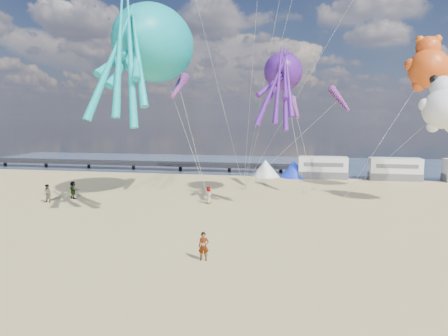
{
  "coord_description": "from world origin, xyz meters",
  "views": [
    {
      "loc": [
        2.92,
        -16.92,
        8.45
      ],
      "look_at": [
        -1.51,
        6.0,
        5.48
      ],
      "focal_mm": 32.0,
      "sensor_mm": 36.0,
      "label": 1
    }
  ],
  "objects_px": {
    "sandbag_e": "(244,188)",
    "windsock_right": "(340,99)",
    "motorhome_0": "(323,167)",
    "kite_teddy_orange": "(429,69)",
    "tent_blue": "(294,169)",
    "windsock_mid": "(295,108)",
    "motorhome_1": "(395,169)",
    "beachgoer_0": "(209,195)",
    "sandbag_b": "(305,193)",
    "tent_white": "(265,168)",
    "beachgoer_1": "(48,194)",
    "sandbag_c": "(346,196)",
    "kite_octopus_purple": "(283,72)",
    "windsock_left": "(179,86)",
    "sandbag_a": "(207,194)",
    "sandbag_d": "(314,190)",
    "kite_panda": "(443,109)",
    "beachgoer_4": "(73,190)",
    "kite_octopus_teal": "(154,44)",
    "standing_person": "(204,246)"
  },
  "relations": [
    {
      "from": "motorhome_1",
      "to": "sandbag_b",
      "type": "distance_m",
      "value": 17.26
    },
    {
      "from": "tent_blue",
      "to": "kite_panda",
      "type": "xyz_separation_m",
      "value": [
        13.67,
        -16.8,
        8.01
      ]
    },
    {
      "from": "motorhome_1",
      "to": "motorhome_0",
      "type": "bearing_deg",
      "value": 180.0
    },
    {
      "from": "windsock_mid",
      "to": "standing_person",
      "type": "bearing_deg",
      "value": -110.62
    },
    {
      "from": "beachgoer_1",
      "to": "sandbag_a",
      "type": "bearing_deg",
      "value": 29.9
    },
    {
      "from": "kite_octopus_teal",
      "to": "kite_octopus_purple",
      "type": "bearing_deg",
      "value": 13.72
    },
    {
      "from": "sandbag_e",
      "to": "windsock_right",
      "type": "bearing_deg",
      "value": -12.46
    },
    {
      "from": "sandbag_b",
      "to": "sandbag_a",
      "type": "bearing_deg",
      "value": -164.65
    },
    {
      "from": "standing_person",
      "to": "sandbag_e",
      "type": "bearing_deg",
      "value": 82.66
    },
    {
      "from": "sandbag_b",
      "to": "tent_white",
      "type": "bearing_deg",
      "value": 113.97
    },
    {
      "from": "beachgoer_0",
      "to": "windsock_right",
      "type": "distance_m",
      "value": 16.95
    },
    {
      "from": "windsock_left",
      "to": "windsock_right",
      "type": "distance_m",
      "value": 16.92
    },
    {
      "from": "sandbag_c",
      "to": "kite_panda",
      "type": "xyz_separation_m",
      "value": [
        7.89,
        -3.5,
        9.1
      ]
    },
    {
      "from": "sandbag_e",
      "to": "windsock_right",
      "type": "distance_m",
      "value": 14.75
    },
    {
      "from": "kite_octopus_purple",
      "to": "windsock_left",
      "type": "xyz_separation_m",
      "value": [
        -10.89,
        -0.4,
        -1.33
      ]
    },
    {
      "from": "beachgoer_0",
      "to": "beachgoer_1",
      "type": "bearing_deg",
      "value": 94.87
    },
    {
      "from": "motorhome_0",
      "to": "kite_octopus_teal",
      "type": "height_order",
      "value": "kite_octopus_teal"
    },
    {
      "from": "tent_blue",
      "to": "kite_teddy_orange",
      "type": "distance_m",
      "value": 21.38
    },
    {
      "from": "beachgoer_1",
      "to": "sandbag_a",
      "type": "relative_size",
      "value": 3.73
    },
    {
      "from": "standing_person",
      "to": "kite_panda",
      "type": "relative_size",
      "value": 0.28
    },
    {
      "from": "motorhome_1",
      "to": "windsock_mid",
      "type": "distance_m",
      "value": 18.71
    },
    {
      "from": "beachgoer_1",
      "to": "sandbag_c",
      "type": "xyz_separation_m",
      "value": [
        29.47,
        8.69,
        -0.82
      ]
    },
    {
      "from": "sandbag_b",
      "to": "beachgoer_0",
      "type": "bearing_deg",
      "value": -143.1
    },
    {
      "from": "beachgoer_1",
      "to": "kite_octopus_teal",
      "type": "relative_size",
      "value": 0.13
    },
    {
      "from": "tent_blue",
      "to": "windsock_right",
      "type": "distance_m",
      "value": 16.77
    },
    {
      "from": "sandbag_a",
      "to": "sandbag_d",
      "type": "xyz_separation_m",
      "value": [
        11.61,
        5.08,
        0.0
      ]
    },
    {
      "from": "tent_white",
      "to": "beachgoer_4",
      "type": "xyz_separation_m",
      "value": [
        -18.36,
        -19.64,
        -0.28
      ]
    },
    {
      "from": "motorhome_0",
      "to": "sandbag_d",
      "type": "distance_m",
      "value": 10.31
    },
    {
      "from": "windsock_mid",
      "to": "windsock_right",
      "type": "height_order",
      "value": "windsock_right"
    },
    {
      "from": "kite_octopus_teal",
      "to": "kite_panda",
      "type": "height_order",
      "value": "kite_octopus_teal"
    },
    {
      "from": "motorhome_0",
      "to": "kite_teddy_orange",
      "type": "distance_m",
      "value": 18.8
    },
    {
      "from": "kite_panda",
      "to": "windsock_right",
      "type": "xyz_separation_m",
      "value": [
        -8.89,
        3.58,
        1.13
      ]
    },
    {
      "from": "sandbag_e",
      "to": "windsock_right",
      "type": "height_order",
      "value": "windsock_right"
    },
    {
      "from": "beachgoer_1",
      "to": "kite_octopus_purple",
      "type": "relative_size",
      "value": 0.18
    },
    {
      "from": "beachgoer_0",
      "to": "windsock_mid",
      "type": "xyz_separation_m",
      "value": [
        7.98,
        9.0,
        8.69
      ]
    },
    {
      "from": "tent_white",
      "to": "windsock_right",
      "type": "distance_m",
      "value": 18.32
    },
    {
      "from": "windsock_left",
      "to": "windsock_mid",
      "type": "xyz_separation_m",
      "value": [
        12.02,
        5.32,
        -2.2
      ]
    },
    {
      "from": "motorhome_1",
      "to": "kite_octopus_purple",
      "type": "bearing_deg",
      "value": -133.64
    },
    {
      "from": "sandbag_d",
      "to": "sandbag_a",
      "type": "bearing_deg",
      "value": -156.37
    },
    {
      "from": "kite_octopus_purple",
      "to": "kite_panda",
      "type": "relative_size",
      "value": 1.63
    },
    {
      "from": "tent_blue",
      "to": "motorhome_0",
      "type": "bearing_deg",
      "value": 0.0
    },
    {
      "from": "sandbag_d",
      "to": "beachgoer_4",
      "type": "bearing_deg",
      "value": -159.06
    },
    {
      "from": "motorhome_1",
      "to": "sandbag_c",
      "type": "relative_size",
      "value": 13.2
    },
    {
      "from": "motorhome_1",
      "to": "beachgoer_4",
      "type": "relative_size",
      "value": 3.58
    },
    {
      "from": "sandbag_a",
      "to": "windsock_mid",
      "type": "xyz_separation_m",
      "value": [
        9.17,
        4.88,
        9.42
      ]
    },
    {
      "from": "windsock_mid",
      "to": "windsock_right",
      "type": "distance_m",
      "value": 5.56
    },
    {
      "from": "motorhome_1",
      "to": "beachgoer_0",
      "type": "xyz_separation_m",
      "value": [
        -21.37,
        -19.31,
        -0.66
      ]
    },
    {
      "from": "motorhome_1",
      "to": "kite_teddy_orange",
      "type": "xyz_separation_m",
      "value": [
        0.52,
        -10.34,
        12.09
      ]
    },
    {
      "from": "sandbag_a",
      "to": "windsock_left",
      "type": "relative_size",
      "value": 0.07
    },
    {
      "from": "kite_teddy_orange",
      "to": "windsock_mid",
      "type": "height_order",
      "value": "kite_teddy_orange"
    }
  ]
}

